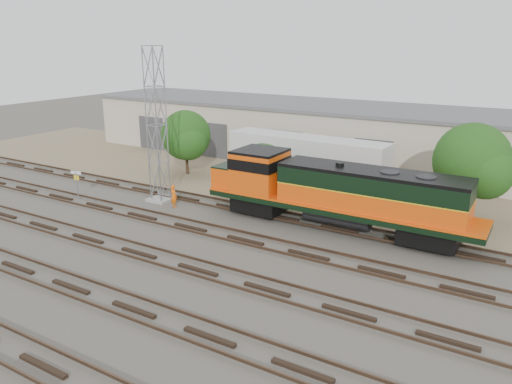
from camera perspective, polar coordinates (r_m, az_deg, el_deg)
The scene contains 12 objects.
ground at distance 27.74m, azimuth -2.88°, elevation -6.68°, with size 140.00×140.00×0.00m, color #47423A.
dirt_strip at distance 40.32m, azimuth 9.02°, elevation 0.79°, with size 80.00×16.00×0.02m, color #726047.
tracks at distance 25.51m, azimuth -6.67°, elevation -8.81°, with size 80.00×20.40×0.28m.
warehouse at distance 47.03m, azimuth 12.93°, elevation 6.20°, with size 58.40×10.40×5.30m.
locomotive at distance 30.40m, azimuth 8.88°, elevation 0.01°, with size 17.02×2.99×4.09m.
signal_tower at distance 35.44m, azimuth -11.27°, elevation 7.10°, with size 1.58×1.58×10.77m.
sign_post at distance 38.24m, azimuth -19.82°, elevation 1.39°, with size 0.87×0.18×2.14m.
worker at distance 34.84m, azimuth -9.39°, elevation -0.47°, with size 0.59×0.39×1.61m, color orange.
semi_trailer at distance 38.95m, azimuth 6.20°, elevation 4.11°, with size 13.03×3.17×3.98m.
tree_west at distance 42.54m, azimuth -7.93°, elevation 6.24°, with size 4.43×4.22×5.52m.
tree_mid at distance 35.59m, azimuth 0.85°, elevation 1.83°, with size 4.59×4.37×4.37m.
tree_east at distance 33.48m, azimuth 23.78°, elevation 3.00°, with size 4.92×4.68×6.32m.
Camera 1 is at (14.23, -21.05, 11.15)m, focal length 35.00 mm.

